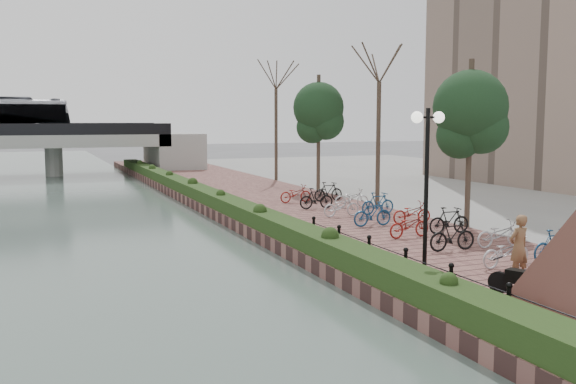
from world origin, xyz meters
TOP-DOWN VIEW (x-y plane):
  - ground at (0.00, 0.00)m, footprint 220.00×220.00m
  - promenade at (4.00, 17.50)m, footprint 8.00×75.00m
  - inland_pavement at (20.00, 17.50)m, footprint 24.00×75.00m
  - hedge at (0.60, 20.00)m, footprint 1.10×56.00m
  - chain_fence at (1.40, 2.00)m, footprint 0.10×14.10m
  - lamppost at (2.24, 3.35)m, footprint 1.02×0.32m
  - motorcycle at (2.80, 0.13)m, footprint 1.01×1.52m
  - pedestrian at (4.00, 1.65)m, footprint 0.67×0.49m
  - bicycle_parking at (5.49, 10.50)m, footprint 2.40×17.32m
  - street_trees at (8.00, 12.68)m, footprint 3.20×37.12m

SIDE VIEW (x-z plane):
  - ground at x=0.00m, z-range 0.00..0.00m
  - promenade at x=4.00m, z-range 0.00..0.50m
  - inland_pavement at x=20.00m, z-range 0.00..0.50m
  - hedge at x=0.60m, z-range 0.50..1.10m
  - chain_fence at x=1.40m, z-range 0.50..1.20m
  - motorcycle at x=2.80m, z-range 0.50..1.41m
  - bicycle_parking at x=5.49m, z-range 0.47..1.47m
  - pedestrian at x=4.00m, z-range 0.50..2.22m
  - street_trees at x=8.00m, z-range 0.29..7.09m
  - lamppost at x=2.24m, z-range 1.52..6.03m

